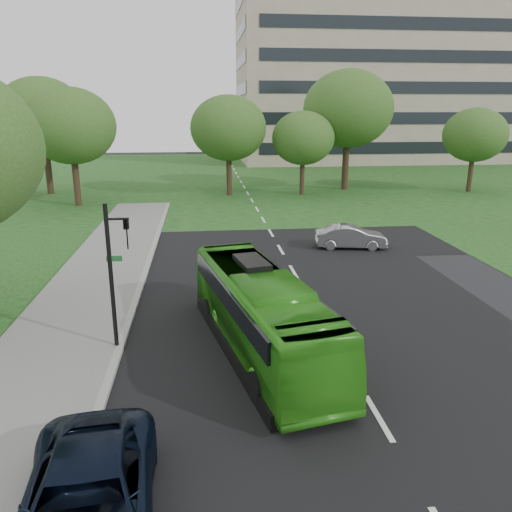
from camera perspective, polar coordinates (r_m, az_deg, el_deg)
The scene contains 13 objects.
ground at distance 18.69m, azimuth 7.64°, elevation -7.51°, with size 160.00×160.00×0.00m, color black.
street_surfaces at distance 40.23m, azimuth -0.54°, elevation 5.58°, with size 120.00×120.00×0.15m.
office_building at distance 82.96m, azimuth 12.99°, elevation 19.35°, with size 40.10×20.10×25.00m.
tree_park_a at distance 43.07m, azimuth -20.40°, elevation 13.74°, with size 7.01×7.01×9.32m.
tree_park_b at distance 45.81m, azimuth -3.17°, elevation 14.38°, with size 6.78×6.78×8.89m.
tree_park_c at distance 46.40m, azimuth 5.40°, elevation 13.25°, with size 5.66×5.66×7.52m.
tree_park_d at distance 50.07m, azimuth 10.49°, elevation 16.19°, with size 8.54×8.54×11.29m.
tree_park_e at distance 52.10m, azimuth 23.74°, elevation 12.53°, with size 5.85×5.85×7.80m.
tree_park_f at distance 50.41m, azimuth -23.26°, elevation 14.58°, with size 7.83×7.83×10.46m.
bus at distance 15.97m, azimuth 0.57°, elevation -6.49°, with size 2.21×9.44×2.63m, color green.
sedan at distance 28.67m, azimuth 10.78°, elevation 2.18°, with size 1.38×3.95×1.30m, color #A1A1A5.
suv at distance 10.40m, azimuth -18.77°, elevation -25.31°, with size 2.43×5.27×1.46m, color black.
traffic_light at distance 16.14m, azimuth -15.80°, elevation -1.15°, with size 0.77×0.22×4.82m.
Camera 1 is at (-4.28, -16.58, 7.50)m, focal length 35.00 mm.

